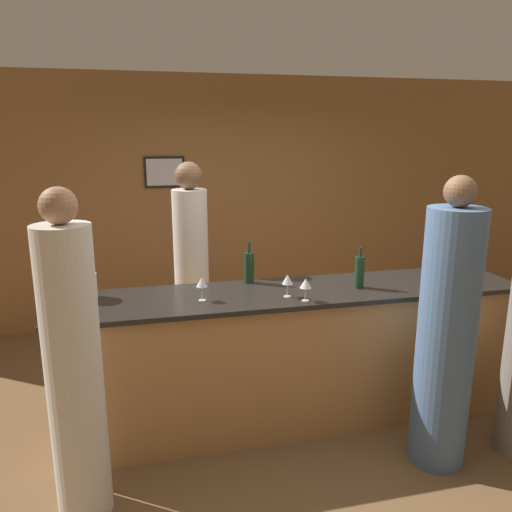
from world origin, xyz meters
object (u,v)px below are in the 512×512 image
Objects in this scene: bartender at (192,280)px; wine_bottle_0 at (359,271)px; guest_1 at (74,370)px; ice_bucket at (84,287)px; guest_2 at (446,336)px; wine_bottle_1 at (249,267)px.

bartender reaches higher than wine_bottle_0.
guest_1 is 0.84m from ice_bucket.
guest_1 is at bearing -162.88° from wine_bottle_0.
guest_2 is 6.25× the size of wine_bottle_0.
wine_bottle_1 is 1.21m from ice_bucket.
bartender is at bearing 133.95° from guest_2.
wine_bottle_0 is 1.98m from ice_bucket.
bartender is 1.02× the size of guest_1.
guest_2 is at bearing -41.99° from wine_bottle_1.
guest_2 reaches higher than wine_bottle_0.
wine_bottle_0 is at bearing 115.57° from guest_2.
guest_2 is at bearing -64.43° from wine_bottle_0.
wine_bottle_0 is at bearing 17.12° from guest_1.
wine_bottle_1 is (1.20, 0.92, 0.27)m from guest_1.
guest_1 is 5.97× the size of wine_bottle_1.
guest_1 is 0.99× the size of guest_2.
guest_1 is 2.07m from wine_bottle_0.
guest_1 reaches higher than wine_bottle_0.
wine_bottle_1 reaches higher than ice_bucket.
guest_1 is 10.38× the size of ice_bucket.
ice_bucket is at bearing 159.39° from guest_2.
guest_2 is 0.78m from wine_bottle_0.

